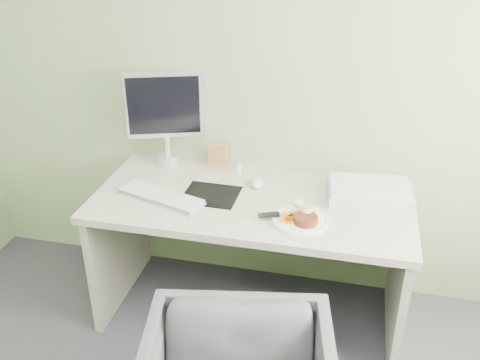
% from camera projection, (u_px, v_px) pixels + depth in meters
% --- Properties ---
extents(wall_back, '(3.50, 0.00, 3.50)m').
position_uv_depth(wall_back, '(268.00, 57.00, 2.72)').
color(wall_back, '#8BA171').
rests_on(wall_back, floor).
extents(desk, '(1.60, 0.75, 0.73)m').
position_uv_depth(desk, '(252.00, 229.00, 2.77)').
color(desk, '#BFAFA0').
rests_on(desk, floor).
extents(plate, '(0.27, 0.27, 0.01)m').
position_uv_depth(plate, '(300.00, 220.00, 2.49)').
color(plate, white).
rests_on(plate, desk).
extents(steak, '(0.14, 0.14, 0.04)m').
position_uv_depth(steak, '(306.00, 219.00, 2.45)').
color(steak, black).
rests_on(steak, plate).
extents(potato_pile, '(0.14, 0.12, 0.06)m').
position_uv_depth(potato_pile, '(307.00, 208.00, 2.52)').
color(potato_pile, '#A17F4E').
rests_on(potato_pile, plate).
extents(carrot_heap, '(0.08, 0.07, 0.04)m').
position_uv_depth(carrot_heap, '(289.00, 216.00, 2.46)').
color(carrot_heap, orange).
rests_on(carrot_heap, plate).
extents(steak_knife, '(0.24, 0.12, 0.02)m').
position_uv_depth(steak_knife, '(277.00, 214.00, 2.50)').
color(steak_knife, silver).
rests_on(steak_knife, plate).
extents(mousepad, '(0.28, 0.25, 0.00)m').
position_uv_depth(mousepad, '(211.00, 195.00, 2.71)').
color(mousepad, black).
rests_on(mousepad, desk).
extents(keyboard, '(0.46, 0.26, 0.02)m').
position_uv_depth(keyboard, '(161.00, 196.00, 2.67)').
color(keyboard, white).
rests_on(keyboard, desk).
extents(computer_mouse, '(0.09, 0.13, 0.04)m').
position_uv_depth(computer_mouse, '(257.00, 183.00, 2.79)').
color(computer_mouse, white).
rests_on(computer_mouse, desk).
extents(photo_frame, '(0.11, 0.04, 0.14)m').
position_uv_depth(photo_frame, '(218.00, 154.00, 2.99)').
color(photo_frame, '#956145').
rests_on(photo_frame, desk).
extents(eyedrop_bottle, '(0.03, 0.03, 0.07)m').
position_uv_depth(eyedrop_bottle, '(239.00, 168.00, 2.91)').
color(eyedrop_bottle, white).
rests_on(eyedrop_bottle, desk).
extents(scanner, '(0.44, 0.32, 0.06)m').
position_uv_depth(scanner, '(369.00, 192.00, 2.67)').
color(scanner, silver).
rests_on(scanner, desk).
extents(monitor, '(0.43, 0.18, 0.53)m').
position_uv_depth(monitor, '(166.00, 113.00, 2.93)').
color(monitor, silver).
rests_on(monitor, desk).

